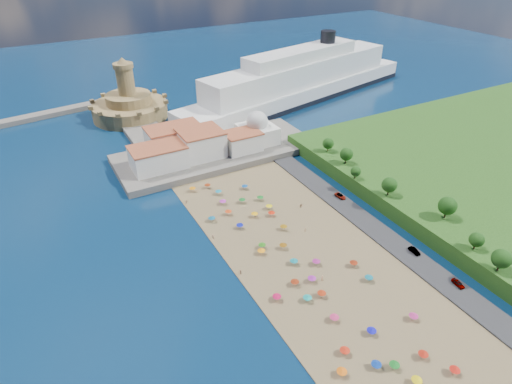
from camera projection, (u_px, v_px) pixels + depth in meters
ground at (283, 252)px, 137.05m from camera, size 700.00×700.00×0.00m
terrace at (217, 152)px, 194.71m from camera, size 90.00×36.00×3.00m
jetty at (147, 135)px, 211.88m from camera, size 18.00×70.00×2.40m
waterfront_buildings at (188, 145)px, 186.47m from camera, size 57.00×29.00×11.00m
domed_building at (257, 130)px, 197.50m from camera, size 16.00×16.00×15.00m
fortress at (129, 105)px, 231.32m from camera, size 40.00×40.00×32.40m
cruise_ship at (300, 82)px, 253.49m from camera, size 169.82×61.31×36.84m
beach_parasols at (299, 265)px, 128.84m from camera, size 30.95×117.39×2.20m
beachgoers at (260, 237)px, 141.95m from camera, size 37.62×97.54×1.84m
parked_cars at (388, 231)px, 144.09m from camera, size 2.71×58.63×1.42m
hillside_trees at (417, 199)px, 145.26m from camera, size 14.15×108.21×7.80m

